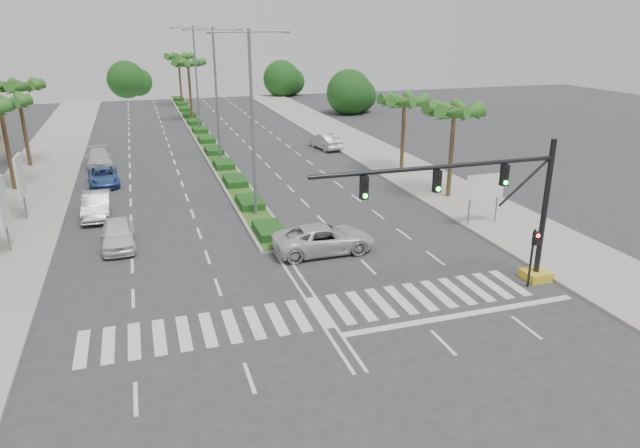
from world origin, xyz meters
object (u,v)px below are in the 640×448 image
object	(u,v)px
car_parked_a	(118,234)
car_right	(326,141)
car_parked_c	(104,177)
car_parked_b	(97,205)
car_crossing	(324,239)
car_parked_d	(99,158)

from	to	relation	value
car_parked_a	car_right	world-z (taller)	car_right
car_parked_c	car_parked_b	bearing A→B (deg)	-95.86
car_parked_a	car_parked_b	xyz separation A→B (m)	(-1.43, 6.19, 0.04)
car_parked_c	car_crossing	world-z (taller)	car_crossing
car_parked_c	car_parked_d	bearing A→B (deg)	90.20
car_crossing	car_right	xyz separation A→B (m)	(8.94, 26.62, -0.01)
car_crossing	car_right	bearing A→B (deg)	-18.84
car_parked_c	car_right	world-z (taller)	car_right
car_parked_b	car_crossing	distance (m)	16.37
car_crossing	car_right	distance (m)	28.08
car_parked_a	car_right	size ratio (longest dim) A/B	0.94
car_parked_d	car_right	xyz separation A→B (m)	(21.91, 0.85, 0.05)
car_parked_b	car_right	distance (m)	26.79
car_parked_b	car_parked_c	distance (m)	8.33
car_parked_c	car_parked_d	distance (m)	6.91
car_parked_c	car_crossing	size ratio (longest dim) A/B	0.84
car_parked_a	car_parked_d	xyz separation A→B (m)	(-1.90, 21.39, -0.03)
car_parked_b	car_right	size ratio (longest dim) A/B	1.02
car_parked_a	car_parked_d	world-z (taller)	car_parked_a
car_right	car_parked_b	bearing A→B (deg)	28.98
car_parked_b	car_right	world-z (taller)	car_parked_b
car_parked_b	car_parked_d	size ratio (longest dim) A/B	0.96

